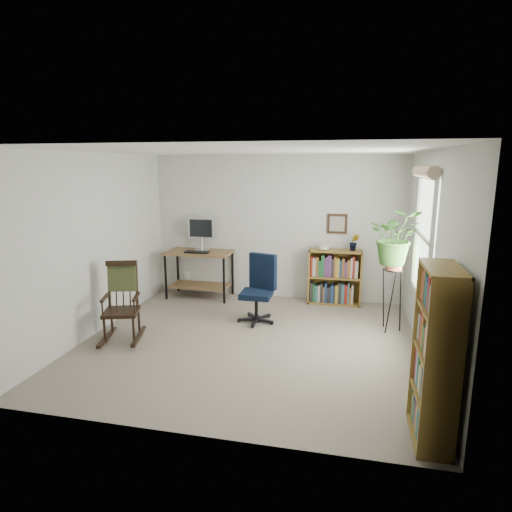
% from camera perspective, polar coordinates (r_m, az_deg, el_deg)
% --- Properties ---
extents(floor, '(4.20, 4.00, 0.00)m').
position_cam_1_polar(floor, '(5.63, -0.90, -11.36)').
color(floor, gray).
rests_on(floor, ground).
extents(ceiling, '(4.20, 4.00, 0.00)m').
position_cam_1_polar(ceiling, '(5.17, -0.99, 13.87)').
color(ceiling, white).
rests_on(ceiling, ground).
extents(wall_back, '(4.20, 0.00, 2.40)m').
position_cam_1_polar(wall_back, '(7.20, 2.75, 3.77)').
color(wall_back, silver).
rests_on(wall_back, ground).
extents(wall_front, '(4.20, 0.00, 2.40)m').
position_cam_1_polar(wall_front, '(3.41, -8.77, -5.76)').
color(wall_front, silver).
rests_on(wall_front, ground).
extents(wall_left, '(0.00, 4.00, 2.40)m').
position_cam_1_polar(wall_left, '(6.10, -20.52, 1.50)').
color(wall_left, silver).
rests_on(wall_left, ground).
extents(wall_right, '(0.00, 4.00, 2.40)m').
position_cam_1_polar(wall_right, '(5.21, 22.15, -0.32)').
color(wall_right, silver).
rests_on(wall_right, ground).
extents(window, '(0.12, 1.20, 1.50)m').
position_cam_1_polar(window, '(5.46, 21.40, 2.41)').
color(window, white).
rests_on(window, wall_right).
extents(desk, '(1.11, 0.61, 0.80)m').
position_cam_1_polar(desk, '(7.40, -7.51, -2.43)').
color(desk, brown).
rests_on(desk, floor).
extents(monitor, '(0.46, 0.16, 0.56)m').
position_cam_1_polar(monitor, '(7.39, -7.29, 2.95)').
color(monitor, '#B4B4B9').
rests_on(monitor, desk).
extents(keyboard, '(0.40, 0.15, 0.02)m').
position_cam_1_polar(keyboard, '(7.20, -7.93, 0.52)').
color(keyboard, black).
rests_on(keyboard, desk).
extents(office_chair, '(0.68, 0.68, 0.99)m').
position_cam_1_polar(office_chair, '(6.14, 0.04, -4.41)').
color(office_chair, black).
rests_on(office_chair, floor).
extents(rocking_chair, '(0.78, 1.01, 1.03)m').
position_cam_1_polar(rocking_chair, '(5.79, -17.61, -5.80)').
color(rocking_chair, black).
rests_on(rocking_chair, floor).
extents(low_bookshelf, '(0.85, 0.28, 0.90)m').
position_cam_1_polar(low_bookshelf, '(7.08, 10.46, -2.78)').
color(low_bookshelf, olive).
rests_on(low_bookshelf, floor).
extents(tall_bookshelf, '(0.28, 0.64, 1.47)m').
position_cam_1_polar(tall_bookshelf, '(3.81, 22.81, -12.16)').
color(tall_bookshelf, olive).
rests_on(tall_bookshelf, floor).
extents(plant_stand, '(0.32, 0.32, 1.01)m').
position_cam_1_polar(plant_stand, '(6.11, 17.65, -5.01)').
color(plant_stand, black).
rests_on(plant_stand, floor).
extents(spider_plant, '(1.69, 1.88, 1.46)m').
position_cam_1_polar(spider_plant, '(5.88, 18.37, 5.88)').
color(spider_plant, '#336322').
rests_on(spider_plant, plant_stand).
extents(potted_plant_small, '(0.13, 0.24, 0.11)m').
position_cam_1_polar(potted_plant_small, '(6.97, 12.92, 1.14)').
color(potted_plant_small, '#336322').
rests_on(potted_plant_small, low_bookshelf).
extents(framed_picture, '(0.32, 0.04, 0.32)m').
position_cam_1_polar(framed_picture, '(7.06, 10.77, 4.23)').
color(framed_picture, black).
rests_on(framed_picture, wall_back).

